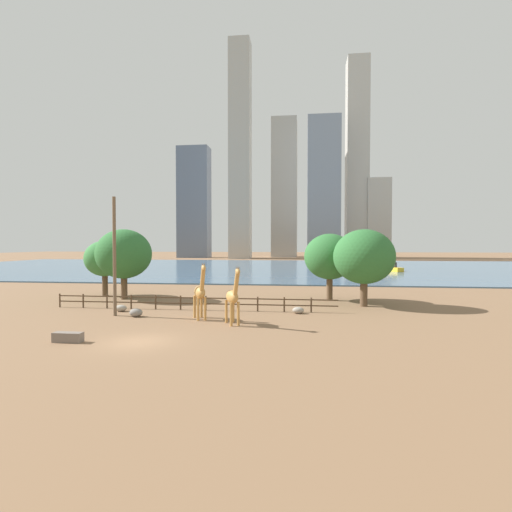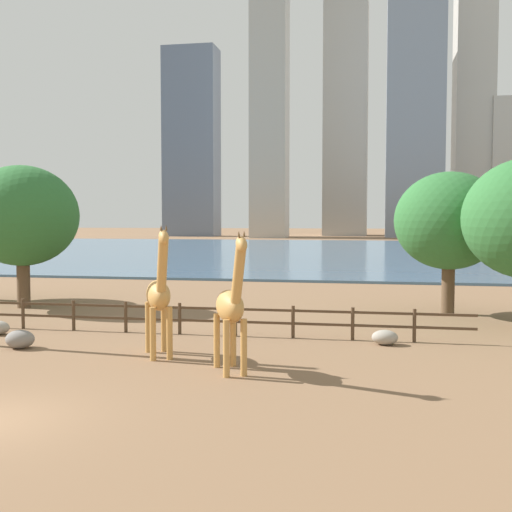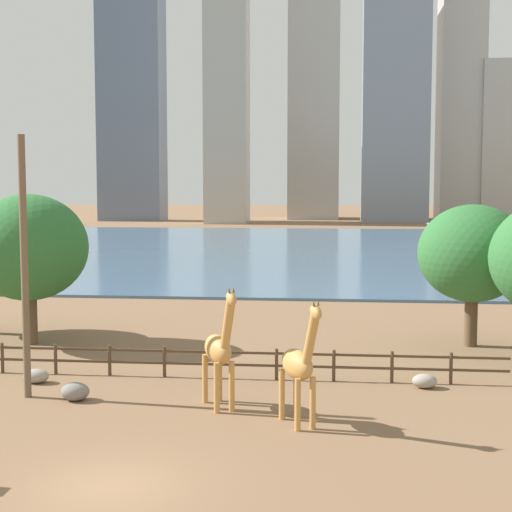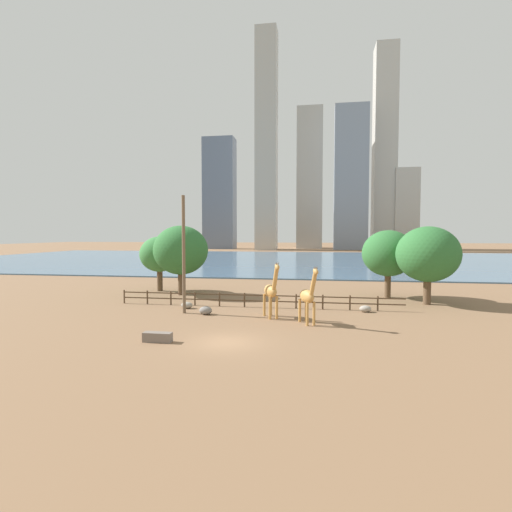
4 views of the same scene
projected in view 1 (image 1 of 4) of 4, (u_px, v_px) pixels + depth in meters
The scene contains 22 objects.
ground_plane at pixel (265, 267), 103.83m from camera, with size 400.00×400.00×0.00m, color brown.
harbor_water at pixel (264, 267), 100.85m from camera, with size 180.00×86.00×0.20m, color #476B8C.
giraffe_tall at pixel (200, 292), 31.75m from camera, with size 1.80×2.84×4.60m.
giraffe_companion at pixel (233, 297), 29.64m from camera, with size 1.74×2.75×4.45m.
utility_pole at pixel (114, 256), 33.28m from camera, with size 0.28×0.28×9.95m, color brown.
boulder_near_fence at pixel (136, 313), 32.91m from camera, with size 1.08×0.91×0.68m, color gray.
boulder_by_pole at pixel (121, 308), 35.54m from camera, with size 1.05×0.78×0.58m, color gray.
boulder_small at pixel (298, 310), 34.45m from camera, with size 0.99×0.76×0.57m, color gray.
feeding_trough at pixel (68, 337), 24.39m from camera, with size 1.80×0.60×0.60m, color #72665B.
enclosure_fence at pixel (188, 301), 36.39m from camera, with size 26.12×0.14×1.30m.
tree_left_large at pixel (124, 254), 43.29m from camera, with size 5.96×5.96×7.62m.
tree_center_broad at pixel (364, 257), 38.36m from camera, with size 5.87×5.87×7.44m.
tree_right_tall at pixel (330, 257), 42.37m from camera, with size 5.40×5.40×7.11m.
tree_left_small at pixel (105, 259), 46.24m from camera, with size 4.60×4.60×6.41m.
boat_ferry at pixel (394, 268), 84.79m from camera, with size 3.29×4.69×3.98m.
boat_sailboat at pixel (351, 258), 125.30m from camera, with size 9.01×4.14×3.83m.
skyline_tower_needle at pixel (194, 203), 178.15m from camera, with size 13.86×8.54×49.16m, color slate.
skyline_block_central at pixel (357, 159), 180.07m from camera, with size 9.66×11.22×89.08m, color #B7B2A8.
skyline_tower_glass at pixel (324, 188), 170.16m from camera, with size 13.93×8.11×60.31m, color gray.
skyline_block_left at pixel (240, 150), 164.54m from camera, with size 8.64×8.17×89.46m, color #ADA89E.
skyline_block_right at pixel (378, 218), 177.94m from camera, with size 10.24×8.90×35.13m, color #B7B2A8.
skyline_tower_short at pixel (285, 189), 187.05m from camera, with size 11.58×15.09×63.69m, color #ADA89E.
Camera 1 is at (10.10, -23.23, 6.00)m, focal length 28.00 mm.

